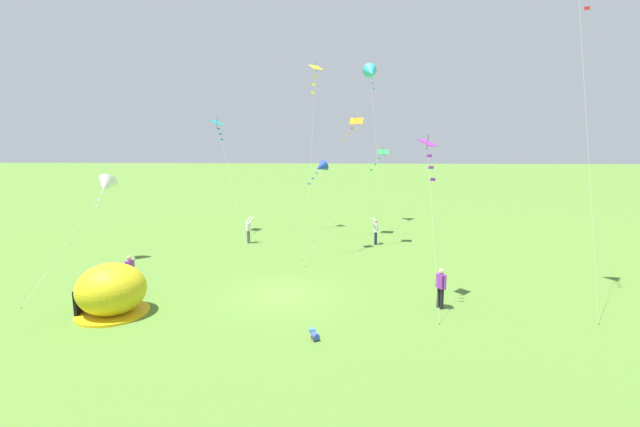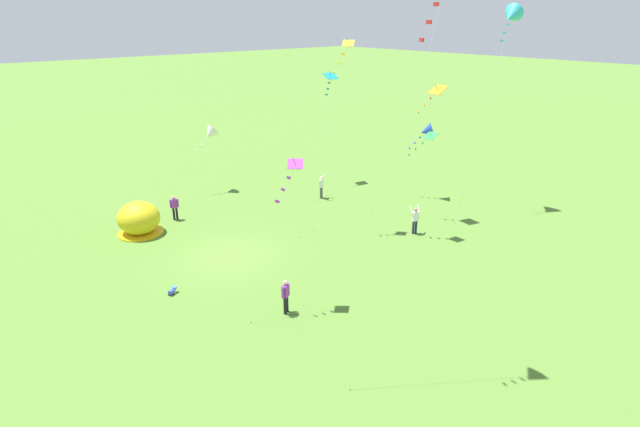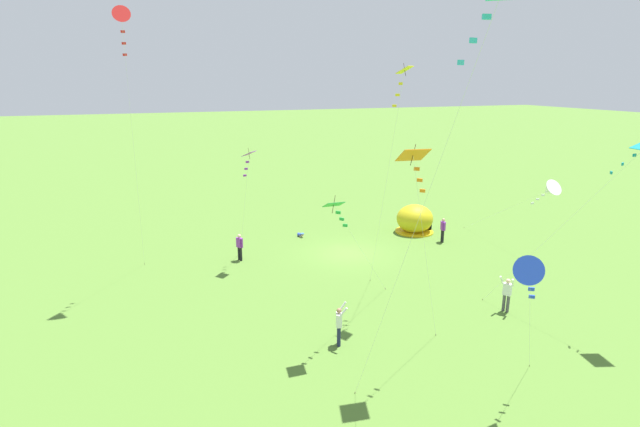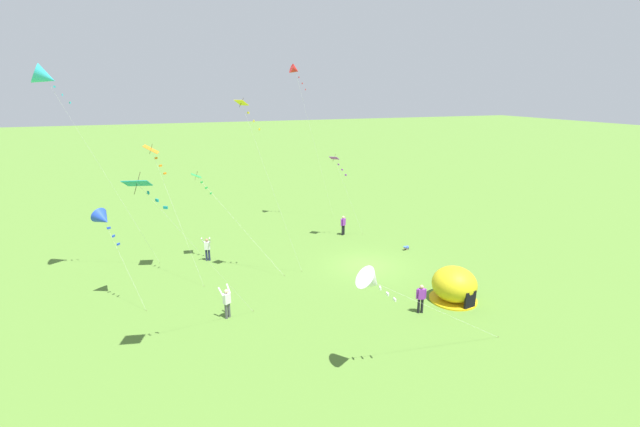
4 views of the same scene
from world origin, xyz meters
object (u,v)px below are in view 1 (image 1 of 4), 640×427
Objects in this scene: person_arms_raised at (376,230)px; kite_green at (380,157)px; kite_orange at (355,125)px; kite_blue at (321,167)px; person_center_field at (441,286)px; kite_teal at (218,126)px; toddler_crawling at (314,334)px; kite_cyan at (371,72)px; kite_purple at (429,152)px; person_flying_kite at (248,229)px; kite_white at (106,185)px; person_with_toddler at (130,271)px; kite_yellow at (315,77)px; popup_tent at (111,290)px.

person_arms_raised is 0.28× the size of kite_green.
kite_blue is at bearing 131.57° from kite_orange.
kite_teal is (-13.73, 15.08, 7.31)m from person_center_field.
kite_blue is at bearing 92.69° from toddler_crawling.
kite_green is at bearing -60.08° from kite_orange.
kite_cyan is 13.66m from kite_teal.
person_center_field is at bearing -58.67° from kite_purple.
kite_cyan is at bearing 82.47° from toddler_crawling.
kite_purple is (10.23, -10.72, 5.50)m from person_flying_kite.
person_center_field is 12.97m from kite_green.
person_flying_kite is 1.00× the size of person_arms_raised.
person_arms_raised is at bearing -152.89° from kite_green.
toddler_crawling is 21.54m from kite_blue.
kite_purple is at bearing -46.34° from person_flying_kite.
kite_cyan reaches higher than kite_purple.
kite_orange is (1.69, 17.94, 8.12)m from toddler_crawling.
kite_orange is at bearing 116.39° from person_arms_raised.
kite_white is at bearing -150.47° from kite_orange.
kite_green is 7.39m from kite_blue.
kite_teal reaches higher than person_with_toddler.
person_with_toddler is at bearing 174.75° from person_center_field.
person_center_field is 0.15× the size of kite_yellow.
person_center_field is at bearing -71.13° from kite_blue.
kite_green is at bearing 32.96° from kite_yellow.
kite_teal is (-13.18, 14.18, 1.77)m from kite_purple.
toddler_crawling is 16.49m from kite_green.
kite_cyan is (11.43, 21.67, 11.92)m from popup_tent.
kite_cyan is 9.21m from kite_blue.
kite_blue is at bearing 91.07° from kite_yellow.
kite_yellow is at bearing -88.93° from kite_blue.
person_center_field is (5.07, 3.23, 0.79)m from toddler_crawling.
person_center_field is 0.91× the size of person_arms_raised.
kite_purple is 19.44m from kite_teal.
person_arms_raised is (12.12, 10.43, 0.03)m from person_with_toddler.
person_with_toddler is (-3.25, -10.33, -0.03)m from person_flying_kite.
person_center_field is 19.35m from kite_white.
popup_tent is 1.49× the size of person_flying_kite.
person_with_toddler is at bearing -91.20° from kite_teal.
person_center_field is at bearing -57.08° from kite_yellow.
person_flying_kite is 17.14m from kite_cyan.
kite_green is at bearing 27.11° from person_arms_raised.
kite_white is 1.14× the size of kite_purple.
person_with_toddler is at bearing 102.77° from popup_tent.
person_center_field is 14.08m from person_with_toddler.
person_arms_raised is 12.21m from kite_purple.
person_flying_kite is 11.27m from kite_yellow.
person_center_field is 0.30× the size of kite_blue.
kite_cyan is at bearing 91.71° from kite_green.
person_flying_kite is 10.83m from person_with_toddler.
kite_yellow reaches higher than person_with_toddler.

